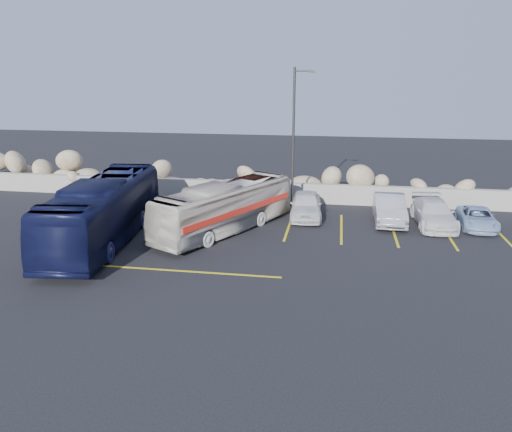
% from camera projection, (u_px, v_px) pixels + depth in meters
% --- Properties ---
extents(ground, '(90.00, 90.00, 0.00)m').
position_uv_depth(ground, '(206.00, 275.00, 19.83)').
color(ground, black).
rests_on(ground, ground).
extents(seawall, '(60.00, 0.40, 1.20)m').
position_uv_depth(seawall, '(256.00, 191.00, 31.03)').
color(seawall, gray).
rests_on(seawall, ground).
extents(riprap_pile, '(54.00, 2.80, 2.60)m').
position_uv_depth(riprap_pile, '(259.00, 176.00, 31.97)').
color(riprap_pile, '#9C8666').
rests_on(riprap_pile, ground).
extents(parking_lines, '(18.16, 9.36, 0.01)m').
position_uv_depth(parking_lines, '(328.00, 237.00, 24.38)').
color(parking_lines, gold).
rests_on(parking_lines, ground).
extents(lamppost, '(1.14, 0.18, 8.00)m').
position_uv_depth(lamppost, '(294.00, 138.00, 27.23)').
color(lamppost, '#2F2D29').
rests_on(lamppost, ground).
extents(vintage_bus, '(5.96, 8.85, 2.48)m').
position_uv_depth(vintage_bus, '(225.00, 207.00, 24.92)').
color(vintage_bus, beige).
rests_on(vintage_bus, ground).
extents(tour_coach, '(3.61, 10.93, 2.99)m').
position_uv_depth(tour_coach, '(104.00, 210.00, 23.41)').
color(tour_coach, '#0F1234').
rests_on(tour_coach, ground).
extents(car_a, '(1.95, 4.31, 1.43)m').
position_uv_depth(car_a, '(306.00, 205.00, 27.39)').
color(car_a, silver).
rests_on(car_a, ground).
extents(car_b, '(1.59, 4.46, 1.46)m').
position_uv_depth(car_b, '(390.00, 209.00, 26.53)').
color(car_b, '#A9A9AE').
rests_on(car_b, ground).
extents(car_c, '(2.03, 4.62, 1.32)m').
position_uv_depth(car_c, '(434.00, 213.00, 25.98)').
color(car_c, silver).
rests_on(car_c, ground).
extents(car_d, '(1.92, 3.77, 1.02)m').
position_uv_depth(car_d, '(477.00, 218.00, 25.65)').
color(car_d, '#9AB7DA').
rests_on(car_d, ground).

